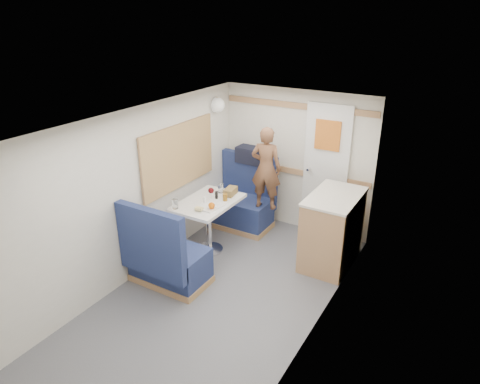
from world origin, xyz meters
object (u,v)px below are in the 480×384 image
Objects in this scene: cheese_block at (199,209)px; tumbler_left at (175,204)px; galley_counter at (332,229)px; bread_loaf at (231,191)px; beer_glass at (225,197)px; pepper_grinder at (216,195)px; dinette_table at (208,212)px; wine_glass at (211,191)px; orange_fruit at (212,206)px; salt_grinder at (205,200)px; tray at (211,206)px; dome_light at (217,105)px; person at (266,168)px; duffel_bag at (253,155)px; tumbler_mid at (221,188)px; bench_near at (166,261)px; bench_far at (242,206)px.

tumbler_left is (-0.30, -0.08, 0.03)m from cheese_block.
bread_loaf is (-1.33, -0.23, 0.30)m from galley_counter.
beer_glass is 0.92× the size of pepper_grinder.
dinette_table is at bearing -113.12° from bread_loaf.
wine_glass is at bearing -161.28° from galley_counter.
salt_grinder is at bearing 148.40° from orange_fruit.
tray reaches higher than dinette_table.
dome_light is at bearing 128.21° from beer_glass.
bread_loaf is at bearing 43.41° from person.
duffel_bag is 1.40× the size of tray.
tumbler_mid is 0.15m from bread_loaf.
beer_glass is (-1.29, -0.42, 0.30)m from galley_counter.
tumbler_left is (-0.23, -0.38, 0.21)m from dinette_table.
person is at bearing 57.17° from pepper_grinder.
dinette_table is at bearing -145.13° from beer_glass.
tray is 0.12m from salt_grinder.
orange_fruit is 0.87× the size of cheese_block.
bread_loaf is (0.14, 1.19, 0.47)m from bench_near.
bench_far is at bearing 90.25° from salt_grinder.
bench_near is at bearing -92.93° from pepper_grinder.
dome_light is at bearing -17.78° from person.
cheese_block is at bearing 60.27° from person.
cheese_block is at bearing -67.97° from dome_light.
salt_grinder is (0.00, -0.94, 0.46)m from bench_far.
bench_near is at bearing -90.30° from salt_grinder.
bread_loaf is at bearing -80.34° from duffel_bag.
galley_counter is at bearing 25.82° from tray.
beer_glass is at bearing -76.29° from bench_far.
person is 0.82m from wine_glass.
tray is at bearing 76.51° from cheese_block.
beer_glass is (0.11, 0.42, 0.01)m from cheese_block.
orange_fruit is at bearing -150.14° from galley_counter.
galley_counter is at bearing 8.85° from tumbler_mid.
duffel_bag is at bearing 90.98° from pepper_grinder.
dome_light is at bearing -145.33° from duffel_bag.
galley_counter is at bearing 31.11° from cheese_block.
duffel_bag is at bearing 158.32° from galley_counter.
wine_glass is at bearing -115.02° from bread_loaf.
duffel_bag is at bearing 89.03° from bench_near.
dome_light is (-0.39, 0.85, 1.18)m from dinette_table.
bread_loaf is (0.36, 0.70, -0.01)m from tumbler_left.
cheese_block is at bearing -87.01° from pepper_grinder.
orange_fruit is (-0.26, -0.92, -0.24)m from person.
bench_far is at bearing 103.71° from beer_glass.
duffel_bag is at bearing 88.59° from salt_grinder.
beer_glass reaches higher than tray.
tumbler_mid reaches higher than pepper_grinder.
person is 3.27× the size of tray.
person reaches higher than galley_counter.
tumbler_mid reaches higher than bread_loaf.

